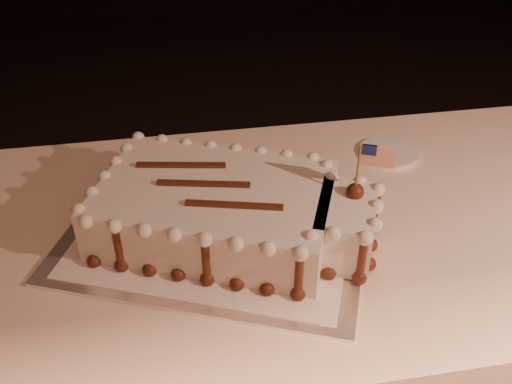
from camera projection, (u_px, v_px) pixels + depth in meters
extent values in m
cube|color=#FFDFC5|center=(312.00, 338.00, 1.40)|extent=(2.40, 0.80, 0.75)
cube|color=white|center=(217.00, 232.00, 1.14)|extent=(0.71, 0.63, 0.01)
cube|color=white|center=(216.00, 230.00, 1.13)|extent=(0.63, 0.57, 0.00)
cube|color=white|center=(215.00, 209.00, 1.10)|extent=(0.52, 0.44, 0.10)
cube|color=white|center=(345.00, 227.00, 1.06)|extent=(0.16, 0.19, 0.10)
sphere|color=#532514|center=(94.00, 261.00, 1.05)|extent=(0.03, 0.03, 0.03)
sphere|color=#532514|center=(122.00, 265.00, 1.04)|extent=(0.03, 0.03, 0.03)
sphere|color=#532514|center=(150.00, 270.00, 1.03)|extent=(0.03, 0.03, 0.03)
sphere|color=#532514|center=(178.00, 274.00, 1.02)|extent=(0.03, 0.03, 0.03)
sphere|color=#532514|center=(207.00, 279.00, 1.01)|extent=(0.03, 0.03, 0.03)
sphere|color=#532514|center=(237.00, 284.00, 1.00)|extent=(0.03, 0.03, 0.03)
sphere|color=#532514|center=(267.00, 289.00, 0.99)|extent=(0.03, 0.03, 0.03)
sphere|color=#532514|center=(298.00, 294.00, 0.98)|extent=(0.03, 0.03, 0.03)
sphere|color=#532514|center=(308.00, 277.00, 1.01)|extent=(0.03, 0.03, 0.03)
sphere|color=#532514|center=(329.00, 273.00, 1.02)|extent=(0.03, 0.03, 0.03)
sphere|color=#532514|center=(359.00, 278.00, 1.01)|extent=(0.03, 0.03, 0.03)
sphere|color=#532514|center=(369.00, 264.00, 1.04)|extent=(0.03, 0.03, 0.03)
sphere|color=#532514|center=(371.00, 245.00, 1.08)|extent=(0.03, 0.03, 0.03)
sphere|color=#532514|center=(372.00, 227.00, 1.13)|extent=(0.03, 0.03, 0.03)
sphere|color=#532514|center=(355.00, 219.00, 1.15)|extent=(0.03, 0.03, 0.03)
sphere|color=#532514|center=(328.00, 216.00, 1.16)|extent=(0.03, 0.03, 0.03)
sphere|color=#532514|center=(324.00, 203.00, 1.19)|extent=(0.03, 0.03, 0.03)
sphere|color=#532514|center=(310.00, 195.00, 1.21)|extent=(0.03, 0.03, 0.03)
sphere|color=#532514|center=(285.00, 192.00, 1.22)|extent=(0.03, 0.03, 0.03)
sphere|color=#532514|center=(261.00, 189.00, 1.23)|extent=(0.03, 0.03, 0.03)
sphere|color=#532514|center=(236.00, 185.00, 1.24)|extent=(0.03, 0.03, 0.03)
sphere|color=#532514|center=(213.00, 182.00, 1.25)|extent=(0.03, 0.03, 0.03)
sphere|color=#532514|center=(189.00, 179.00, 1.26)|extent=(0.03, 0.03, 0.03)
sphere|color=#532514|center=(166.00, 176.00, 1.27)|extent=(0.03, 0.03, 0.03)
sphere|color=#532514|center=(143.00, 173.00, 1.28)|extent=(0.03, 0.03, 0.03)
sphere|color=#532514|center=(132.00, 185.00, 1.25)|extent=(0.03, 0.03, 0.03)
sphere|color=#532514|center=(122.00, 199.00, 1.20)|extent=(0.03, 0.03, 0.03)
sphere|color=#532514|center=(111.00, 215.00, 1.16)|extent=(0.03, 0.03, 0.03)
sphere|color=#532514|center=(100.00, 231.00, 1.12)|extent=(0.03, 0.03, 0.03)
sphere|color=#532514|center=(87.00, 249.00, 1.07)|extent=(0.03, 0.03, 0.03)
sphere|color=white|center=(85.00, 222.00, 0.99)|extent=(0.03, 0.03, 0.03)
sphere|color=white|center=(114.00, 226.00, 0.98)|extent=(0.03, 0.03, 0.03)
sphere|color=white|center=(144.00, 230.00, 0.97)|extent=(0.03, 0.03, 0.03)
sphere|color=white|center=(174.00, 235.00, 0.96)|extent=(0.03, 0.03, 0.03)
sphere|color=white|center=(204.00, 239.00, 0.96)|extent=(0.03, 0.03, 0.03)
sphere|color=white|center=(236.00, 244.00, 0.95)|extent=(0.03, 0.03, 0.03)
sphere|color=white|center=(268.00, 249.00, 0.94)|extent=(0.03, 0.03, 0.03)
sphere|color=white|center=(300.00, 254.00, 0.93)|extent=(0.03, 0.03, 0.03)
sphere|color=white|center=(311.00, 238.00, 0.96)|extent=(0.03, 0.03, 0.03)
sphere|color=white|center=(333.00, 234.00, 0.97)|extent=(0.03, 0.03, 0.03)
sphere|color=white|center=(365.00, 238.00, 0.96)|extent=(0.03, 0.03, 0.03)
sphere|color=white|center=(375.00, 225.00, 0.99)|extent=(0.03, 0.03, 0.03)
sphere|color=white|center=(377.00, 206.00, 1.03)|extent=(0.03, 0.03, 0.03)
sphere|color=white|center=(378.00, 189.00, 1.07)|extent=(0.03, 0.03, 0.03)
sphere|color=white|center=(360.00, 182.00, 1.09)|extent=(0.03, 0.03, 0.03)
sphere|color=white|center=(332.00, 178.00, 1.10)|extent=(0.03, 0.03, 0.03)
sphere|color=white|center=(327.00, 166.00, 1.14)|extent=(0.03, 0.03, 0.03)
sphere|color=white|center=(313.00, 158.00, 1.16)|extent=(0.03, 0.03, 0.03)
sphere|color=white|center=(287.00, 155.00, 1.17)|extent=(0.03, 0.03, 0.03)
sphere|color=white|center=(261.00, 152.00, 1.18)|extent=(0.03, 0.03, 0.03)
sphere|color=white|center=(236.00, 149.00, 1.19)|extent=(0.03, 0.03, 0.03)
sphere|color=white|center=(211.00, 146.00, 1.20)|extent=(0.03, 0.03, 0.03)
sphere|color=white|center=(186.00, 143.00, 1.21)|extent=(0.03, 0.03, 0.03)
sphere|color=white|center=(162.00, 141.00, 1.22)|extent=(0.03, 0.03, 0.03)
sphere|color=white|center=(138.00, 138.00, 1.23)|extent=(0.03, 0.03, 0.03)
sphere|color=white|center=(127.00, 149.00, 1.19)|extent=(0.03, 0.03, 0.03)
sphere|color=white|center=(116.00, 162.00, 1.15)|extent=(0.03, 0.03, 0.03)
sphere|color=white|center=(104.00, 177.00, 1.11)|extent=(0.03, 0.03, 0.03)
sphere|color=white|center=(92.00, 193.00, 1.06)|extent=(0.03, 0.03, 0.03)
sphere|color=white|center=(78.00, 210.00, 1.02)|extent=(0.03, 0.03, 0.03)
cylinder|color=#532514|center=(118.00, 247.00, 1.01)|extent=(0.01, 0.01, 0.10)
sphere|color=#532514|center=(121.00, 264.00, 1.04)|extent=(0.03, 0.03, 0.03)
cylinder|color=#532514|center=(206.00, 261.00, 0.98)|extent=(0.01, 0.01, 0.10)
sphere|color=#532514|center=(207.00, 278.00, 1.01)|extent=(0.03, 0.03, 0.03)
cylinder|color=#532514|center=(299.00, 275.00, 0.95)|extent=(0.01, 0.01, 0.10)
sphere|color=#532514|center=(298.00, 293.00, 0.98)|extent=(0.03, 0.03, 0.03)
cylinder|color=#532514|center=(362.00, 259.00, 0.99)|extent=(0.01, 0.01, 0.10)
sphere|color=#532514|center=(359.00, 277.00, 1.01)|extent=(0.03, 0.03, 0.03)
cylinder|color=#532514|center=(375.00, 210.00, 1.10)|extent=(0.01, 0.01, 0.10)
sphere|color=#532514|center=(372.00, 226.00, 1.12)|extent=(0.03, 0.03, 0.03)
cylinder|color=#532514|center=(325.00, 186.00, 1.17)|extent=(0.01, 0.01, 0.10)
sphere|color=#532514|center=(324.00, 202.00, 1.19)|extent=(0.03, 0.03, 0.03)
cylinder|color=#532514|center=(261.00, 172.00, 1.21)|extent=(0.01, 0.01, 0.10)
sphere|color=#532514|center=(261.00, 188.00, 1.23)|extent=(0.03, 0.03, 0.03)
cylinder|color=#532514|center=(188.00, 163.00, 1.24)|extent=(0.01, 0.01, 0.10)
sphere|color=#532514|center=(189.00, 178.00, 1.26)|extent=(0.03, 0.03, 0.03)
cylinder|color=#532514|center=(130.00, 168.00, 1.22)|extent=(0.01, 0.01, 0.10)
sphere|color=#532514|center=(132.00, 184.00, 1.24)|extent=(0.03, 0.03, 0.03)
cylinder|color=#532514|center=(96.00, 213.00, 1.09)|extent=(0.01, 0.01, 0.10)
sphere|color=#532514|center=(100.00, 230.00, 1.12)|extent=(0.03, 0.03, 0.03)
cube|color=#532514|center=(181.00, 165.00, 1.13)|extent=(0.18, 0.04, 0.01)
cube|color=#532514|center=(203.00, 183.00, 1.07)|extent=(0.18, 0.05, 0.01)
cube|color=#532514|center=(234.00, 205.00, 1.02)|extent=(0.17, 0.06, 0.01)
sphere|color=#532514|center=(355.00, 192.00, 1.05)|extent=(0.03, 0.03, 0.03)
cylinder|color=#A17645|center=(357.00, 174.00, 1.02)|extent=(0.00, 0.00, 0.13)
cube|color=#E64620|center=(378.00, 156.00, 0.99)|extent=(0.06, 0.03, 0.04)
cube|color=navy|center=(369.00, 150.00, 0.99)|extent=(0.03, 0.01, 0.02)
cylinder|color=white|center=(388.00, 153.00, 1.38)|extent=(0.14, 0.14, 0.01)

